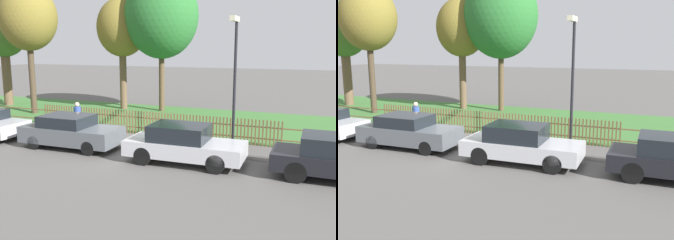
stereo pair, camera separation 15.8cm
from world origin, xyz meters
TOP-DOWN VIEW (x-y plane):
  - ground_plane at (0.00, 0.00)m, footprint 120.00×120.00m
  - kerb_stone at (0.00, 0.10)m, footprint 41.15×0.20m
  - grass_strip at (0.00, 6.39)m, footprint 41.15×8.47m
  - park_fence at (0.00, 2.17)m, footprint 41.15×0.05m
  - parked_car_navy_estate at (-2.03, -1.05)m, footprint 4.18×1.88m
  - parked_car_red_compact at (3.00, -1.27)m, footprint 4.27×1.84m
  - covered_motorcycle at (2.39, 0.86)m, footprint 2.03×0.72m
  - tree_nearest_kerb at (-13.34, 6.81)m, footprint 3.33×3.33m
  - tree_behind_motorcycle at (-9.26, 4.85)m, footprint 3.46×3.46m
  - tree_mid_park at (-4.88, 8.52)m, footprint 3.30×3.30m
  - tree_far_left at (-2.18, 8.74)m, footprint 4.66×4.66m
  - pedestrian_near_fence at (-2.90, 0.64)m, footprint 0.45×0.45m
  - street_lamp at (4.37, 0.49)m, footprint 0.20×0.79m

SIDE VIEW (x-z plane):
  - ground_plane at x=0.00m, z-range 0.00..0.00m
  - grass_strip at x=0.00m, z-range 0.00..0.01m
  - kerb_stone at x=0.00m, z-range 0.00..0.12m
  - park_fence at x=0.00m, z-range 0.00..1.12m
  - covered_motorcycle at x=2.39m, z-range 0.11..1.20m
  - parked_car_navy_estate at x=-2.03m, z-range 0.01..1.36m
  - parked_car_red_compact at x=3.00m, z-range 0.01..1.41m
  - pedestrian_near_fence at x=-2.90m, z-range 0.11..1.72m
  - street_lamp at x=4.37m, z-range 0.71..5.90m
  - tree_nearest_kerb at x=-13.34m, z-range 1.59..8.83m
  - tree_mid_park at x=-4.88m, z-range 1.66..8.93m
  - tree_behind_motorcycle at x=-9.26m, z-range 1.89..9.74m
  - tree_far_left at x=-2.18m, z-range 1.66..10.38m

